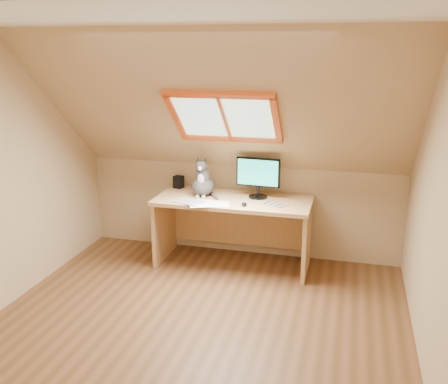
% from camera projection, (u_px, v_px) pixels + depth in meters
% --- Properties ---
extents(ground, '(3.50, 3.50, 0.00)m').
position_uv_depth(ground, '(193.00, 331.00, 4.09)').
color(ground, brown).
rests_on(ground, ground).
extents(room_shell, '(3.52, 3.52, 2.41)m').
position_uv_depth(room_shell, '(186.00, 163.00, 3.61)').
color(room_shell, tan).
rests_on(room_shell, ground).
extents(desk, '(1.61, 0.70, 0.74)m').
position_uv_depth(desk, '(235.00, 217.00, 5.30)').
color(desk, tan).
rests_on(desk, ground).
extents(monitor, '(0.46, 0.19, 0.42)m').
position_uv_depth(monitor, '(258.00, 175.00, 5.13)').
color(monitor, black).
rests_on(monitor, desk).
extents(cat, '(0.24, 0.29, 0.43)m').
position_uv_depth(cat, '(203.00, 182.00, 5.24)').
color(cat, '#4A4441').
rests_on(cat, desk).
extents(desk_speaker, '(0.11, 0.11, 0.14)m').
position_uv_depth(desk_speaker, '(179.00, 182.00, 5.55)').
color(desk_speaker, black).
rests_on(desk_speaker, desk).
extents(graphics_tablet, '(0.34, 0.30, 0.01)m').
position_uv_depth(graphics_tablet, '(190.00, 202.00, 5.04)').
color(graphics_tablet, '#B2B2B7').
rests_on(graphics_tablet, desk).
extents(mouse, '(0.07, 0.11, 0.03)m').
position_uv_depth(mouse, '(244.00, 204.00, 4.93)').
color(mouse, black).
rests_on(mouse, desk).
extents(papers, '(0.35, 0.30, 0.01)m').
position_uv_depth(papers, '(212.00, 204.00, 4.97)').
color(papers, white).
rests_on(papers, desk).
extents(cables, '(0.51, 0.26, 0.01)m').
position_uv_depth(cables, '(266.00, 204.00, 4.97)').
color(cables, silver).
rests_on(cables, desk).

